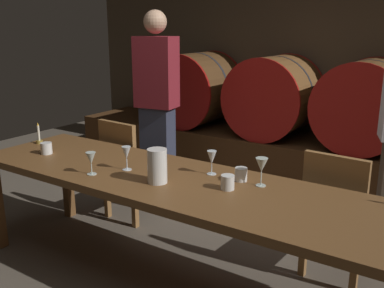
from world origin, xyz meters
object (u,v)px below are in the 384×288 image
wine_barrel_center_right (366,105)px  chair_left (128,165)px  candle_left (39,138)px  wine_glass_far_left (91,159)px  dining_table (173,188)px  guest_left (157,102)px  pitcher (157,166)px  chair_right (337,210)px  cup_right (228,182)px  cup_left (46,148)px  wine_glass_center_right (212,158)px  wine_barrel_far_left (197,89)px  wine_glass_center_left (126,154)px  cup_center (241,174)px  wine_glass_far_right (262,166)px  wine_barrel_center_left (274,96)px

wine_barrel_center_right → chair_left: 2.39m
candle_left → wine_glass_far_left: (0.90, -0.30, 0.06)m
candle_left → wine_barrel_center_right: bearing=49.9°
dining_table → guest_left: bearing=131.3°
pitcher → wine_glass_far_left: 0.45m
dining_table → chair_right: size_ratio=3.34×
chair_right → wine_glass_far_left: 1.61m
dining_table → cup_right: size_ratio=34.47×
cup_left → wine_glass_center_right: bearing=12.7°
chair_left → wine_glass_far_left: chair_left is taller
wine_barrel_far_left → chair_right: (2.23, -1.77, -0.40)m
dining_table → wine_glass_center_left: size_ratio=18.63×
wine_glass_far_left → wine_glass_center_right: (0.63, 0.42, 0.00)m
candle_left → guest_left: bearing=75.9°
wine_glass_center_left → cup_center: wine_glass_center_left is taller
wine_glass_center_left → candle_left: bearing=173.9°
wine_glass_far_left → wine_glass_center_left: (0.13, 0.19, 0.01)m
guest_left → pitcher: size_ratio=8.56×
wine_glass_far_right → chair_right: bearing=53.2°
chair_left → pitcher: pitcher is taller
cup_left → pitcher: bearing=-1.5°
wine_barrel_far_left → cup_center: bearing=-51.6°
wine_glass_center_right → cup_center: size_ratio=1.86×
candle_left → cup_center: size_ratio=2.06×
wine_barrel_center_right → pitcher: size_ratio=4.26×
pitcher → wine_glass_far_right: (0.54, 0.29, 0.02)m
chair_right → pitcher: 1.20m
wine_barrel_far_left → pitcher: (1.35, -2.52, -0.05)m
dining_table → wine_glass_center_right: (0.16, 0.20, 0.17)m
guest_left → wine_glass_center_right: (1.24, -1.03, -0.09)m
wine_glass_center_left → wine_barrel_center_right: bearing=69.0°
dining_table → candle_left: (-1.37, 0.07, 0.11)m
cup_left → cup_right: (1.45, 0.11, 0.00)m
wine_barrel_center_left → wine_barrel_far_left: bearing=180.0°
wine_glass_far_right → cup_center: (-0.14, 0.01, -0.08)m
cup_center → wine_glass_center_left: bearing=-162.6°
cup_left → cup_center: same height
wine_barrel_far_left → wine_glass_center_left: (1.04, -2.44, -0.05)m
chair_right → cup_left: 2.08m
chair_left → wine_glass_far_right: (1.42, -0.41, 0.36)m
wine_glass_far_left → chair_left: bearing=118.3°
chair_right → candle_left: size_ratio=5.16×
wine_barrel_far_left → dining_table: (1.39, -2.41, -0.22)m
pitcher → wine_glass_center_left: size_ratio=1.32×
wine_barrel_center_left → wine_barrel_center_right: size_ratio=1.00×
cup_left → chair_left: bearing=75.6°
candle_left → pitcher: (1.34, -0.19, 0.06)m
wine_barrel_far_left → wine_glass_center_left: size_ratio=5.61×
candle_left → wine_glass_center_left: size_ratio=1.08×
wine_glass_center_left → wine_barrel_far_left: bearing=113.1°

